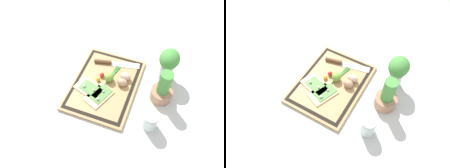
# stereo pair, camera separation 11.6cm
# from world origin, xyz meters

# --- Properties ---
(ground_plane) EXTENTS (6.00, 6.00, 0.00)m
(ground_plane) POSITION_xyz_m (0.00, 0.00, 0.00)
(ground_plane) COLOR silver
(cutting_board) EXTENTS (0.46, 0.35, 0.02)m
(cutting_board) POSITION_xyz_m (0.00, 0.00, 0.01)
(cutting_board) COLOR tan
(cutting_board) RESTS_ON ground_plane
(pizza_slice_near) EXTENTS (0.14, 0.18, 0.02)m
(pizza_slice_near) POSITION_xyz_m (0.06, -0.06, 0.03)
(pizza_slice_near) COLOR beige
(pizza_slice_near) RESTS_ON cutting_board
(pizza_slice_far) EXTENTS (0.17, 0.15, 0.02)m
(pizza_slice_far) POSITION_xyz_m (0.08, 0.01, 0.03)
(pizza_slice_far) COLOR beige
(pizza_slice_far) RESTS_ON cutting_board
(knife) EXTENTS (0.09, 0.27, 0.02)m
(knife) POSITION_xyz_m (-0.15, -0.02, 0.03)
(knife) COLOR silver
(knife) RESTS_ON cutting_board
(egg_brown) EXTENTS (0.04, 0.06, 0.04)m
(egg_brown) POSITION_xyz_m (-0.03, 0.09, 0.04)
(egg_brown) COLOR tan
(egg_brown) RESTS_ON cutting_board
(egg_pink) EXTENTS (0.04, 0.06, 0.04)m
(egg_pink) POSITION_xyz_m (-0.07, 0.10, 0.04)
(egg_pink) COLOR beige
(egg_pink) RESTS_ON cutting_board
(lime) EXTENTS (0.05, 0.05, 0.05)m
(lime) POSITION_xyz_m (-0.03, 0.02, 0.05)
(lime) COLOR #70A838
(lime) RESTS_ON cutting_board
(cherry_tomato_red) EXTENTS (0.03, 0.03, 0.03)m
(cherry_tomato_red) POSITION_xyz_m (-0.04, -0.03, 0.03)
(cherry_tomato_red) COLOR red
(cherry_tomato_red) RESTS_ON cutting_board
(cherry_tomato_yellow) EXTENTS (0.02, 0.02, 0.02)m
(cherry_tomato_yellow) POSITION_xyz_m (-0.01, -0.04, 0.03)
(cherry_tomato_yellow) COLOR gold
(cherry_tomato_yellow) RESTS_ON cutting_board
(scallion_bunch) EXTENTS (0.27, 0.08, 0.01)m
(scallion_bunch) POSITION_xyz_m (-0.01, 0.01, 0.02)
(scallion_bunch) COLOR #47933D
(scallion_bunch) RESTS_ON cutting_board
(herb_pot) EXTENTS (0.11, 0.11, 0.20)m
(herb_pot) POSITION_xyz_m (-0.03, 0.31, 0.07)
(herb_pot) COLOR #AD7A5B
(herb_pot) RESTS_ON ground_plane
(sauce_jar) EXTENTS (0.07, 0.07, 0.11)m
(sauce_jar) POSITION_xyz_m (0.15, 0.29, 0.05)
(sauce_jar) COLOR silver
(sauce_jar) RESTS_ON ground_plane
(herb_glass) EXTENTS (0.12, 0.11, 0.20)m
(herb_glass) POSITION_xyz_m (-0.18, 0.30, 0.12)
(herb_glass) COLOR silver
(herb_glass) RESTS_ON ground_plane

